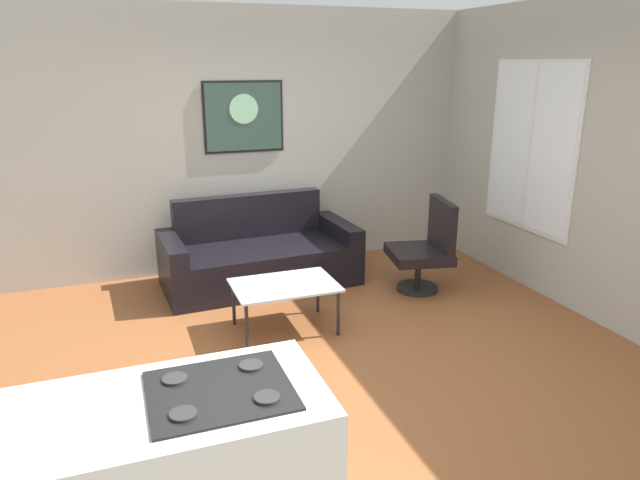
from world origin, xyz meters
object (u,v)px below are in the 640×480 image
(couch, at_px, (259,257))
(armchair, at_px, (427,248))
(coffee_table, at_px, (285,288))
(wall_painting, at_px, (244,117))

(couch, height_order, armchair, armchair)
(couch, height_order, coffee_table, couch)
(armchair, xyz_separation_m, wall_painting, (-1.52, 1.33, 1.22))
(couch, distance_m, armchair, 1.73)
(coffee_table, xyz_separation_m, armchair, (1.61, 0.40, 0.06))
(couch, relative_size, armchair, 2.15)
(armchair, height_order, wall_painting, wall_painting)
(couch, bearing_deg, wall_painting, 87.79)
(couch, xyz_separation_m, armchair, (1.54, -0.78, 0.17))
(coffee_table, relative_size, armchair, 0.94)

